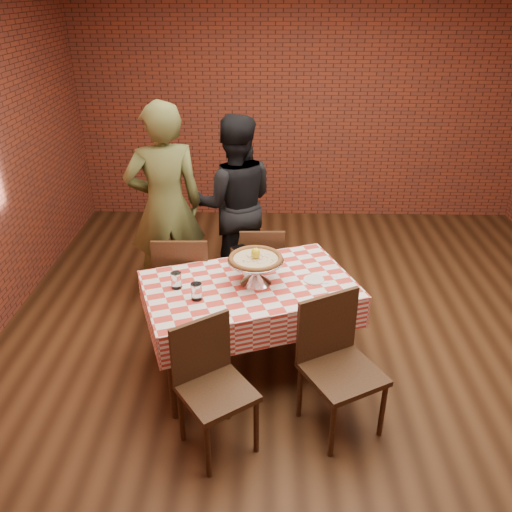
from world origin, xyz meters
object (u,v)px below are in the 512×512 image
pizza_stand (256,271)px  condiment_caddy (240,256)px  water_glass_right (176,280)px  chair_near_left (217,393)px  diner_olive (166,207)px  chair_far_right (262,267)px  table (250,326)px  pizza (256,259)px  chair_far_left (185,280)px  chair_near_right (343,371)px  diner_black (235,203)px  water_glass_left (197,291)px

pizza_stand → condiment_caddy: pizza_stand is taller
water_glass_right → chair_near_left: chair_near_left is taller
diner_olive → chair_far_right: bearing=150.8°
condiment_caddy → diner_olive: size_ratio=0.08×
table → diner_olive: bearing=127.8°
pizza_stand → water_glass_right: pizza_stand is taller
chair_near_left → condiment_caddy: bearing=50.2°
condiment_caddy → chair_far_right: 0.72m
pizza → table: bearing=-155.0°
chair_near_left → chair_far_left: chair_far_left is taller
chair_near_right → diner_olive: diner_olive is taller
chair_far_right → diner_black: (-0.27, 0.50, 0.42)m
chair_near_right → diner_black: size_ratio=0.55×
pizza → water_glass_left: size_ratio=3.21×
water_glass_right → chair_near_right: chair_near_right is taller
chair_far_right → diner_olive: bearing=-11.9°
pizza → chair_far_left: 0.95m
pizza → condiment_caddy: 0.32m
pizza_stand → condiment_caddy: bearing=116.5°
water_glass_left → diner_olive: (-0.43, 1.24, 0.13)m
chair_near_right → chair_far_right: chair_near_right is taller
table → pizza_stand: (0.05, 0.02, 0.48)m
table → chair_far_right: bearing=84.6°
water_glass_right → pizza: bearing=9.4°
chair_far_right → diner_black: 0.71m
pizza_stand → pizza: bearing=0.0°
pizza_stand → chair_near_right: size_ratio=0.45×
chair_far_right → water_glass_right: bearing=55.1°
table → chair_near_left: (-0.17, -0.83, 0.07)m
chair_far_right → diner_olive: 1.02m
water_glass_left → water_glass_right: (-0.17, 0.15, 0.00)m
water_glass_left → water_glass_right: same height
diner_black → pizza: bearing=95.1°
water_glass_left → chair_far_left: (-0.21, 0.78, -0.36)m
table → water_glass_right: water_glass_right is taller
table → chair_near_left: bearing=-101.8°
water_glass_right → chair_far_left: chair_far_left is taller
water_glass_left → condiment_caddy: size_ratio=0.80×
table → water_glass_right: bearing=-172.1°
chair_far_right → diner_black: bearing=-63.3°
table → pizza: size_ratio=3.80×
pizza_stand → diner_black: bearing=100.0°
water_glass_right → diner_olive: bearing=103.6°
water_glass_left → chair_near_right: bearing=-22.2°
table → condiment_caddy: condiment_caddy is taller
water_glass_right → condiment_caddy: (0.44, 0.36, 0.02)m
pizza_stand → water_glass_left: bearing=-148.8°
water_glass_left → condiment_caddy: 0.58m
diner_olive → pizza: bearing=110.8°
table → chair_near_left: size_ratio=1.68×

